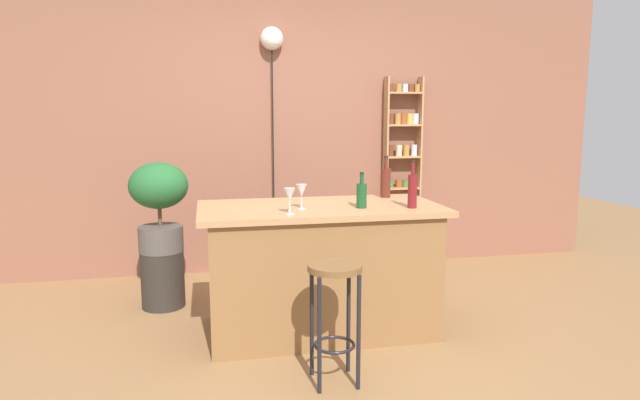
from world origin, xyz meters
TOP-DOWN VIEW (x-y plane):
  - ground at (0.00, 0.00)m, footprint 12.00×12.00m
  - back_wall at (0.00, 1.95)m, footprint 6.40×0.10m
  - kitchen_counter at (0.00, 0.30)m, footprint 1.64×0.82m
  - bar_stool at (-0.08, -0.46)m, footprint 0.30×0.30m
  - spice_shelf at (1.14, 1.82)m, footprint 0.36×0.12m
  - plant_stool at (-1.11, 1.01)m, footprint 0.33×0.33m
  - potted_plant at (-1.11, 1.01)m, footprint 0.45×0.40m
  - bottle_soda_blue at (0.58, 0.09)m, footprint 0.06×0.06m
  - bottle_olive_oil at (0.25, 0.16)m, footprint 0.07×0.07m
  - bottle_sauce_amber at (0.55, 0.57)m, footprint 0.07×0.07m
  - wine_glass_left at (-0.15, 0.19)m, footprint 0.07×0.07m
  - wine_glass_center at (-0.25, 0.02)m, footprint 0.07×0.07m
  - pendant_globe_light at (-0.13, 1.84)m, footprint 0.21×0.21m

SIDE VIEW (x-z plane):
  - ground at x=0.00m, z-range 0.00..0.00m
  - plant_stool at x=-1.11m, z-range 0.00..0.45m
  - kitchen_counter at x=0.00m, z-range 0.00..0.89m
  - bar_stool at x=-0.08m, z-range 0.16..0.84m
  - potted_plant at x=-1.11m, z-range 0.50..1.20m
  - bottle_olive_oil at x=0.25m, z-range 0.85..1.09m
  - spice_shelf at x=1.14m, z-range 0.05..1.90m
  - bottle_sauce_amber at x=0.55m, z-range 0.85..1.16m
  - wine_glass_left at x=-0.15m, z-range 0.92..1.08m
  - wine_glass_center at x=-0.25m, z-range 0.92..1.08m
  - bottle_soda_blue at x=0.58m, z-range 0.85..1.16m
  - back_wall at x=0.00m, z-range 0.00..2.80m
  - pendant_globe_light at x=-0.13m, z-range 1.00..3.28m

